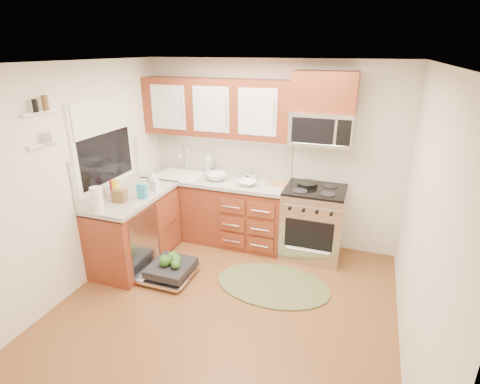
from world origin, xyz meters
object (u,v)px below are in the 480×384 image
at_px(microwave, 322,128).
at_px(bowl_b, 216,177).
at_px(paper_towel_roll, 97,199).
at_px(bowl_a, 247,183).
at_px(rug, 273,285).
at_px(cup, 253,177).
at_px(stock_pot, 247,175).
at_px(upper_cabinets, 216,108).
at_px(skillet, 307,184).
at_px(cutting_board, 279,183).
at_px(range, 313,222).
at_px(dishwasher, 169,270).
at_px(sink, 180,183).

xyz_separation_m(microwave, bowl_b, (-1.35, -0.16, -0.73)).
height_order(paper_towel_roll, bowl_a, paper_towel_roll).
bearing_deg(rug, cup, 120.14).
distance_m(rug, paper_towel_roll, 2.23).
relative_size(stock_pot, paper_towel_roll, 0.63).
xyz_separation_m(upper_cabinets, skillet, (1.29, -0.08, -0.90)).
bearing_deg(microwave, cutting_board, -174.98).
xyz_separation_m(stock_pot, bowl_a, (0.08, -0.26, -0.02)).
bearing_deg(bowl_a, paper_towel_roll, -133.71).
height_order(microwave, cutting_board, microwave).
bearing_deg(rug, stock_pot, 122.76).
bearing_deg(paper_towel_roll, cup, 50.31).
relative_size(stock_pot, bowl_b, 0.61).
distance_m(range, cutting_board, 0.68).
distance_m(upper_cabinets, cutting_board, 1.31).
bearing_deg(range, cup, 172.53).
bearing_deg(microwave, dishwasher, -140.93).
relative_size(rug, skillet, 5.05).
height_order(cutting_board, bowl_a, bowl_a).
relative_size(cutting_board, paper_towel_roll, 1.09).
distance_m(upper_cabinets, bowl_b, 0.92).
relative_size(microwave, skillet, 2.86).
xyz_separation_m(microwave, sink, (-1.93, -0.13, -0.90)).
height_order(dishwasher, bowl_a, bowl_a).
height_order(bowl_b, cup, same).
height_order(stock_pot, cup, stock_pot).
bearing_deg(stock_pot, paper_towel_roll, -126.79).
height_order(dishwasher, stock_pot, stock_pot).
bearing_deg(bowl_a, stock_pot, 107.40).
xyz_separation_m(bowl_a, cup, (0.01, 0.22, 0.02)).
xyz_separation_m(stock_pot, paper_towel_roll, (-1.21, -1.61, 0.09)).
xyz_separation_m(bowl_b, cup, (0.48, 0.15, 0.00)).
bearing_deg(microwave, bowl_a, -165.91).
distance_m(dishwasher, cutting_board, 1.80).
distance_m(stock_pot, paper_towel_roll, 2.02).
height_order(stock_pot, bowl_b, stock_pot).
height_order(paper_towel_roll, bowl_b, paper_towel_roll).
bearing_deg(rug, sink, 152.06).
relative_size(rug, paper_towel_roll, 4.78).
distance_m(range, dishwasher, 1.95).
xyz_separation_m(range, bowl_a, (-0.88, -0.10, 0.48)).
distance_m(upper_cabinets, sink, 1.21).
xyz_separation_m(rug, skillet, (0.18, 0.93, 0.96)).
bearing_deg(skillet, stock_pot, 173.18).
bearing_deg(dishwasher, paper_towel_roll, -153.20).
height_order(dishwasher, paper_towel_roll, paper_towel_roll).
bearing_deg(stock_pot, cutting_board, -10.45).
bearing_deg(stock_pot, skillet, -6.82).
distance_m(microwave, paper_towel_roll, 2.76).
bearing_deg(bowl_a, range, 6.58).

